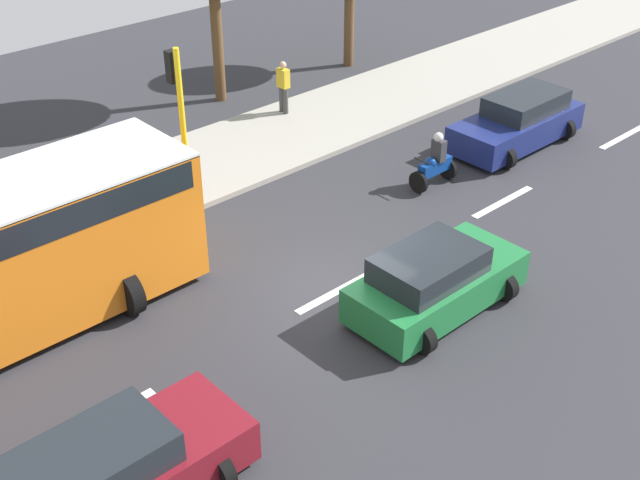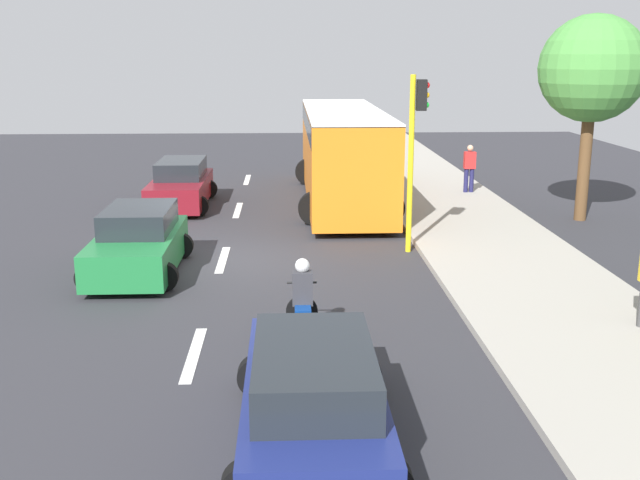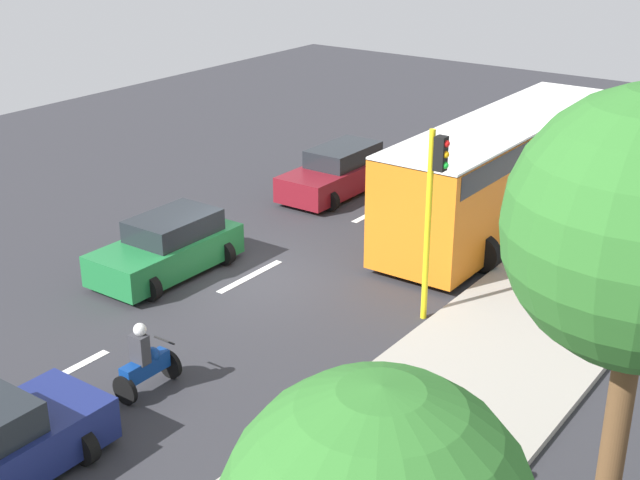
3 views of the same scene
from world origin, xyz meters
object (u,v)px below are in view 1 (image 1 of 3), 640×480
motorcycle (435,164)px  car_green (435,282)px  car_dark_blue (518,122)px  traffic_light_corner (179,112)px  pedestrian_near_signal (283,85)px  car_maroon (109,477)px

motorcycle → car_green: bearing=130.7°
car_green → motorcycle: bearing=-49.3°
car_dark_blue → car_green: (-3.79, 8.15, -0.00)m
car_green → traffic_light_corner: bearing=13.7°
pedestrian_near_signal → car_maroon: bearing=129.7°
car_dark_blue → motorcycle: (-0.06, 3.81, -0.07)m
car_maroon → pedestrian_near_signal: 15.83m
motorcycle → car_maroon: bearing=107.4°
pedestrian_near_signal → car_dark_blue: bearing=-148.8°
car_green → pedestrian_near_signal: pedestrian_near_signal is taller
car_dark_blue → car_green: same height
car_green → pedestrian_near_signal: size_ratio=2.39×
car_dark_blue → motorcycle: bearing=90.8°
car_maroon → motorcycle: (3.81, -12.15, -0.07)m
car_dark_blue → pedestrian_near_signal: (6.25, 3.79, 0.35)m
motorcycle → pedestrian_near_signal: 6.32m
car_maroon → pedestrian_near_signal: bearing=-50.3°
traffic_light_corner → car_green: bearing=-166.3°
car_dark_blue → car_green: bearing=114.9°
car_dark_blue → car_maroon: 16.42m
car_green → pedestrian_near_signal: (10.04, -4.36, 0.35)m
car_green → pedestrian_near_signal: bearing=-23.5°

